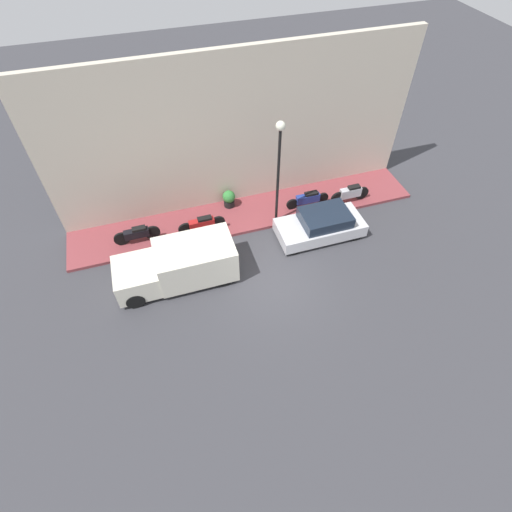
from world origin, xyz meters
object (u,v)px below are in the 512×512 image
motorcycle_blue (308,199)px  potted_plant (229,198)px  motorcycle_black (137,234)px  motorcycle_red (202,224)px  streetlamp (279,156)px  parked_car (321,225)px  delivery_van (178,265)px  scooter_silver (350,193)px

motorcycle_blue → potted_plant: (1.12, 3.60, 0.03)m
motorcycle_black → motorcycle_red: motorcycle_red is taller
streetlamp → motorcycle_blue: bearing=-73.7°
parked_car → delivery_van: bearing=95.9°
delivery_van → motorcycle_black: 2.93m
motorcycle_red → potted_plant: bearing=-49.7°
parked_car → motorcycle_blue: 1.89m
motorcycle_red → scooter_silver: scooter_silver is taller
delivery_van → streetlamp: size_ratio=0.94×
parked_car → motorcycle_black: size_ratio=1.93×
delivery_van → streetlamp: 5.93m
parked_car → potted_plant: (3.00, 3.44, -0.01)m
motorcycle_red → streetlamp: bearing=-94.8°
parked_car → delivery_van: 6.54m
motorcycle_red → delivery_van: bearing=147.8°
motorcycle_black → motorcycle_blue: motorcycle_black is taller
motorcycle_blue → delivery_van: bearing=111.0°
scooter_silver → streetlamp: 4.89m
motorcycle_blue → streetlamp: bearing=106.3°
motorcycle_red → potted_plant: 2.10m
motorcycle_black → motorcycle_red: bearing=-95.1°
delivery_van → potted_plant: bearing=-39.8°
parked_car → streetlamp: size_ratio=0.77×
parked_car → motorcycle_black: parked_car is taller
motorcycle_blue → streetlamp: (-0.53, 1.79, 3.06)m
delivery_van → parked_car: bearing=-84.1°
motorcycle_blue → motorcycle_red: bearing=92.6°
parked_car → scooter_silver: 2.72m
parked_car → delivery_van: (-0.67, 6.50, 0.28)m
scooter_silver → motorcycle_blue: bearing=81.6°
potted_plant → parked_car: bearing=-131.0°
motorcycle_red → potted_plant: (1.36, -1.60, -0.01)m
streetlamp → scooter_silver: bearing=-86.7°
parked_car → scooter_silver: (1.57, -2.22, 0.02)m
motorcycle_blue → streetlamp: 3.59m
parked_car → scooter_silver: size_ratio=1.95×
scooter_silver → potted_plant: scooter_silver is taller
motorcycle_black → streetlamp: streetlamp is taller
streetlamp → potted_plant: 3.89m
parked_car → streetlamp: (1.35, 1.64, 3.02)m
motorcycle_blue → scooter_silver: bearing=-98.4°
streetlamp → motorcycle_red: bearing=85.2°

